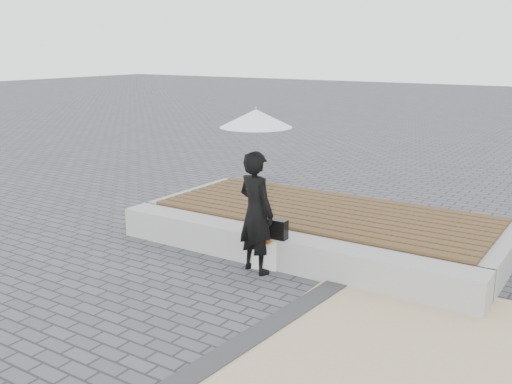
# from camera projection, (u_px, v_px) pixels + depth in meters

# --- Properties ---
(ground) EXTENTS (80.00, 80.00, 0.00)m
(ground) POSITION_uv_depth(u_px,v_px,m) (202.00, 311.00, 6.06)
(ground) COLOR #47474C
(ground) RESTS_ON ground
(edging_band) EXTENTS (0.61, 5.20, 0.04)m
(edging_band) POSITION_uv_depth(u_px,v_px,m) (233.00, 350.00, 5.25)
(edging_band) COLOR #313234
(edging_band) RESTS_ON ground
(seating_ledge) EXTENTS (5.00, 0.45, 0.40)m
(seating_ledge) POSITION_uv_depth(u_px,v_px,m) (281.00, 250.00, 7.31)
(seating_ledge) COLOR gray
(seating_ledge) RESTS_ON ground
(timber_platform) EXTENTS (5.00, 2.00, 0.40)m
(timber_platform) POSITION_uv_depth(u_px,v_px,m) (324.00, 226.00, 8.28)
(timber_platform) COLOR gray
(timber_platform) RESTS_ON ground
(timber_decking) EXTENTS (4.60, 2.00, 0.04)m
(timber_decking) POSITION_uv_depth(u_px,v_px,m) (325.00, 211.00, 8.23)
(timber_decking) COLOR brown
(timber_decking) RESTS_ON timber_platform
(woman) EXTENTS (0.62, 0.50, 1.49)m
(woman) POSITION_uv_depth(u_px,v_px,m) (256.00, 212.00, 6.97)
(woman) COLOR black
(woman) RESTS_ON ground
(parasol) EXTENTS (0.84, 0.84, 1.08)m
(parasol) POSITION_uv_depth(u_px,v_px,m) (256.00, 118.00, 6.70)
(parasol) COLOR #ACACB1
(parasol) RESTS_ON ground
(handbag) EXTENTS (0.34, 0.13, 0.24)m
(handbag) POSITION_uv_depth(u_px,v_px,m) (274.00, 228.00, 7.10)
(handbag) COLOR black
(handbag) RESTS_ON seating_ledge
(canvas_tote) EXTENTS (0.38, 0.24, 0.37)m
(canvas_tote) POSITION_uv_depth(u_px,v_px,m) (264.00, 254.00, 7.20)
(canvas_tote) COLOR silver
(canvas_tote) RESTS_ON ground
(magazine) EXTENTS (0.32, 0.25, 0.01)m
(magazine) POSITION_uv_depth(u_px,v_px,m) (262.00, 240.00, 7.11)
(magazine) COLOR red
(magazine) RESTS_ON canvas_tote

